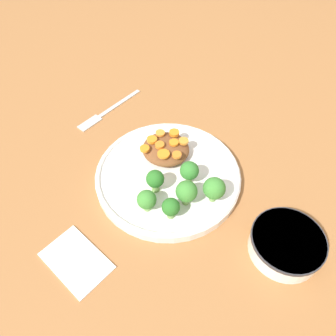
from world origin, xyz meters
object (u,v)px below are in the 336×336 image
at_px(fork, 105,113).
at_px(napkin, 76,260).
at_px(dip_bowl, 286,244).
at_px(plate, 168,175).

bearing_deg(fork, napkin, 40.63).
bearing_deg(dip_bowl, plate, -8.64).
height_order(fork, napkin, same).
distance_m(dip_bowl, napkin, 0.35).
bearing_deg(plate, dip_bowl, 171.36).
xyz_separation_m(dip_bowl, fork, (0.48, -0.14, -0.02)).
bearing_deg(dip_bowl, napkin, 32.94).
bearing_deg(plate, napkin, 78.46).
distance_m(dip_bowl, fork, 0.50).
relative_size(dip_bowl, fork, 0.64).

